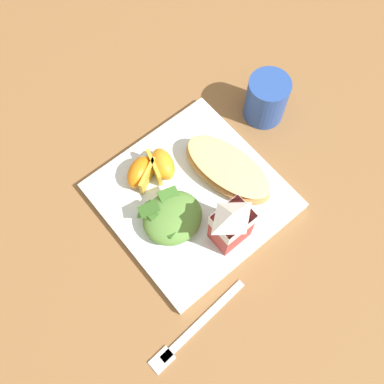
{
  "coord_description": "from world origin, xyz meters",
  "views": [
    {
      "loc": [
        0.18,
        0.22,
        0.7
      ],
      "look_at": [
        0.0,
        0.0,
        0.03
      ],
      "focal_mm": 40.65,
      "sensor_mm": 36.0,
      "label": 1
    }
  ],
  "objects_px": {
    "milk_carton": "(230,225)",
    "drinking_blue_cup": "(266,99)",
    "orange_wedge_middle": "(140,173)",
    "green_salad_pile": "(172,217)",
    "metal_fork": "(191,332)",
    "orange_wedge_front": "(162,164)",
    "cheesy_pizza_bread": "(227,170)",
    "white_plate": "(192,196)"
  },
  "relations": [
    {
      "from": "orange_wedge_middle",
      "to": "drinking_blue_cup",
      "type": "bearing_deg",
      "value": 172.94
    },
    {
      "from": "white_plate",
      "to": "metal_fork",
      "type": "distance_m",
      "value": 0.22
    },
    {
      "from": "orange_wedge_front",
      "to": "metal_fork",
      "type": "xyz_separation_m",
      "value": [
        0.13,
        0.24,
        -0.03
      ]
    },
    {
      "from": "orange_wedge_front",
      "to": "drinking_blue_cup",
      "type": "height_order",
      "value": "drinking_blue_cup"
    },
    {
      "from": "green_salad_pile",
      "to": "drinking_blue_cup",
      "type": "xyz_separation_m",
      "value": [
        -0.27,
        -0.06,
        0.01
      ]
    },
    {
      "from": "drinking_blue_cup",
      "to": "orange_wedge_middle",
      "type": "bearing_deg",
      "value": -7.06
    },
    {
      "from": "milk_carton",
      "to": "metal_fork",
      "type": "bearing_deg",
      "value": 28.69
    },
    {
      "from": "white_plate",
      "to": "orange_wedge_front",
      "type": "relative_size",
      "value": 4.14
    },
    {
      "from": "green_salad_pile",
      "to": "milk_carton",
      "type": "xyz_separation_m",
      "value": [
        -0.05,
        0.08,
        0.04
      ]
    },
    {
      "from": "drinking_blue_cup",
      "to": "green_salad_pile",
      "type": "bearing_deg",
      "value": 13.51
    },
    {
      "from": "white_plate",
      "to": "drinking_blue_cup",
      "type": "relative_size",
      "value": 3.11
    },
    {
      "from": "metal_fork",
      "to": "drinking_blue_cup",
      "type": "xyz_separation_m",
      "value": [
        -0.36,
        -0.22,
        0.04
      ]
    },
    {
      "from": "white_plate",
      "to": "drinking_blue_cup",
      "type": "height_order",
      "value": "drinking_blue_cup"
    },
    {
      "from": "milk_carton",
      "to": "drinking_blue_cup",
      "type": "height_order",
      "value": "milk_carton"
    },
    {
      "from": "metal_fork",
      "to": "milk_carton",
      "type": "bearing_deg",
      "value": -151.31
    },
    {
      "from": "white_plate",
      "to": "metal_fork",
      "type": "height_order",
      "value": "white_plate"
    },
    {
      "from": "cheesy_pizza_bread",
      "to": "milk_carton",
      "type": "bearing_deg",
      "value": 48.72
    },
    {
      "from": "orange_wedge_middle",
      "to": "drinking_blue_cup",
      "type": "xyz_separation_m",
      "value": [
        -0.26,
        0.03,
        0.01
      ]
    },
    {
      "from": "milk_carton",
      "to": "metal_fork",
      "type": "height_order",
      "value": "milk_carton"
    },
    {
      "from": "cheesy_pizza_bread",
      "to": "milk_carton",
      "type": "height_order",
      "value": "milk_carton"
    },
    {
      "from": "cheesy_pizza_bread",
      "to": "green_salad_pile",
      "type": "distance_m",
      "value": 0.13
    },
    {
      "from": "white_plate",
      "to": "drinking_blue_cup",
      "type": "bearing_deg",
      "value": -167.39
    },
    {
      "from": "white_plate",
      "to": "milk_carton",
      "type": "distance_m",
      "value": 0.12
    },
    {
      "from": "orange_wedge_front",
      "to": "drinking_blue_cup",
      "type": "distance_m",
      "value": 0.22
    },
    {
      "from": "cheesy_pizza_bread",
      "to": "green_salad_pile",
      "type": "xyz_separation_m",
      "value": [
        0.13,
        0.01,
        0.0
      ]
    },
    {
      "from": "cheesy_pizza_bread",
      "to": "milk_carton",
      "type": "distance_m",
      "value": 0.12
    },
    {
      "from": "orange_wedge_middle",
      "to": "metal_fork",
      "type": "relative_size",
      "value": 0.37
    },
    {
      "from": "white_plate",
      "to": "cheesy_pizza_bread",
      "type": "xyz_separation_m",
      "value": [
        -0.07,
        0.01,
        0.03
      ]
    },
    {
      "from": "white_plate",
      "to": "green_salad_pile",
      "type": "xyz_separation_m",
      "value": [
        0.06,
        0.02,
        0.03
      ]
    },
    {
      "from": "green_salad_pile",
      "to": "milk_carton",
      "type": "bearing_deg",
      "value": 123.99
    },
    {
      "from": "cheesy_pizza_bread",
      "to": "metal_fork",
      "type": "distance_m",
      "value": 0.27
    },
    {
      "from": "orange_wedge_front",
      "to": "milk_carton",
      "type": "bearing_deg",
      "value": 91.84
    },
    {
      "from": "milk_carton",
      "to": "orange_wedge_middle",
      "type": "xyz_separation_m",
      "value": [
        0.04,
        -0.17,
        -0.04
      ]
    },
    {
      "from": "milk_carton",
      "to": "orange_wedge_middle",
      "type": "distance_m",
      "value": 0.18
    },
    {
      "from": "cheesy_pizza_bread",
      "to": "metal_fork",
      "type": "relative_size",
      "value": 0.96
    },
    {
      "from": "cheesy_pizza_bread",
      "to": "drinking_blue_cup",
      "type": "bearing_deg",
      "value": -158.2
    },
    {
      "from": "green_salad_pile",
      "to": "orange_wedge_middle",
      "type": "xyz_separation_m",
      "value": [
        -0.01,
        -0.1,
        -0.0
      ]
    },
    {
      "from": "milk_carton",
      "to": "orange_wedge_middle",
      "type": "bearing_deg",
      "value": -76.18
    },
    {
      "from": "orange_wedge_middle",
      "to": "cheesy_pizza_bread",
      "type": "bearing_deg",
      "value": 142.64
    },
    {
      "from": "orange_wedge_middle",
      "to": "metal_fork",
      "type": "xyz_separation_m",
      "value": [
        0.1,
        0.25,
        -0.03
      ]
    },
    {
      "from": "orange_wedge_front",
      "to": "cheesy_pizza_bread",
      "type": "bearing_deg",
      "value": 135.56
    },
    {
      "from": "orange_wedge_front",
      "to": "orange_wedge_middle",
      "type": "distance_m",
      "value": 0.04
    }
  ]
}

